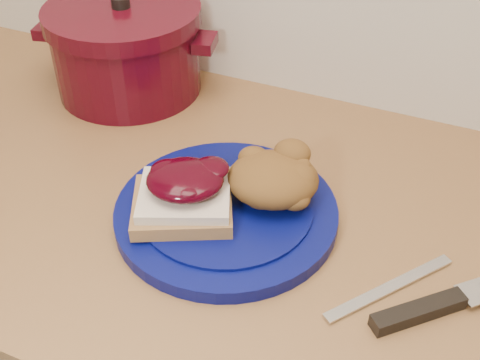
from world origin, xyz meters
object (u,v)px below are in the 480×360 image
at_px(plate, 226,213).
at_px(pepper_grinder, 159,58).
at_px(chef_knife, 450,301).
at_px(butter_knife, 390,287).
at_px(dutch_oven, 126,49).

bearing_deg(plate, pepper_grinder, 134.08).
xyz_separation_m(chef_knife, pepper_grinder, (-0.50, 0.26, 0.06)).
bearing_deg(butter_knife, pepper_grinder, 95.48).
height_order(butter_knife, pepper_grinder, pepper_grinder).
bearing_deg(butter_knife, plate, 117.54).
relative_size(butter_knife, pepper_grinder, 1.27).
distance_m(butter_knife, dutch_oven, 0.56).
height_order(butter_knife, dutch_oven, dutch_oven).
height_order(chef_knife, dutch_oven, dutch_oven).
bearing_deg(butter_knife, chef_knife, -51.84).
distance_m(chef_knife, butter_knife, 0.06).
height_order(plate, chef_knife, plate).
xyz_separation_m(plate, dutch_oven, (-0.28, 0.23, 0.06)).
xyz_separation_m(dutch_oven, pepper_grinder, (0.06, -0.00, -0.00)).
distance_m(butter_knife, pepper_grinder, 0.51).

